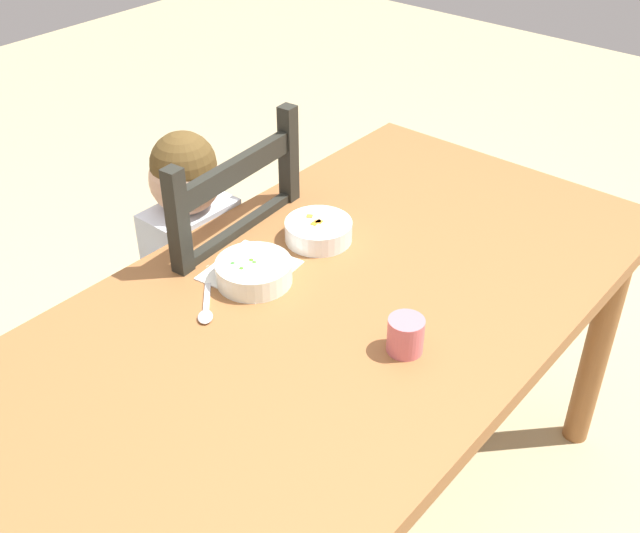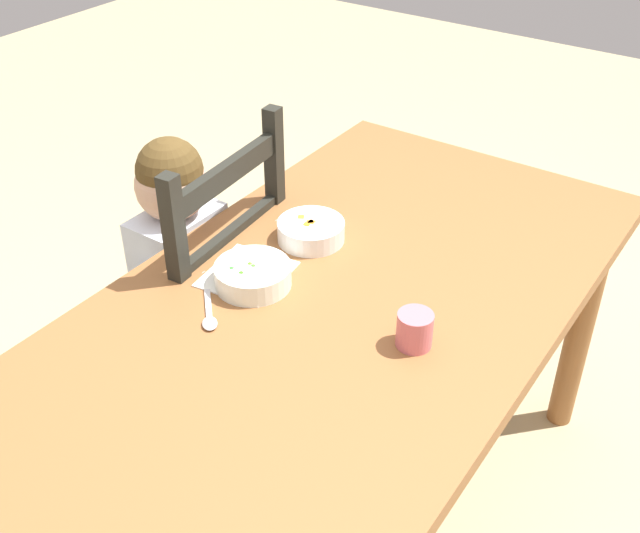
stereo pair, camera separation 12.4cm
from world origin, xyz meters
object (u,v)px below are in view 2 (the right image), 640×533
(bowl_of_carrots, at_px, (311,231))
(drinking_cup, at_px, (415,330))
(dining_table, at_px, (331,338))
(dining_chair, at_px, (195,314))
(child_figure, at_px, (189,263))
(spoon, at_px, (209,317))
(bowl_of_peas, at_px, (253,275))

(bowl_of_carrots, xyz_separation_m, drinking_cup, (-0.19, -0.37, 0.01))
(dining_table, height_order, dining_chair, dining_chair)
(child_figure, bearing_deg, spoon, -129.94)
(bowl_of_carrots, bearing_deg, spoon, -179.95)
(dining_chair, distance_m, spoon, 0.48)
(bowl_of_peas, distance_m, bowl_of_carrots, 0.21)
(dining_chair, relative_size, drinking_cup, 13.86)
(dining_table, distance_m, child_figure, 0.47)
(child_figure, xyz_separation_m, bowl_of_carrots, (0.11, -0.29, 0.14))
(spoon, height_order, drinking_cup, drinking_cup)
(dining_table, height_order, bowl_of_carrots, bowl_of_carrots)
(dining_table, bearing_deg, dining_chair, 81.75)
(bowl_of_peas, distance_m, spoon, 0.14)
(dining_chair, height_order, bowl_of_carrots, dining_chair)
(dining_table, xyz_separation_m, bowl_of_peas, (-0.04, 0.17, 0.12))
(dining_chair, relative_size, child_figure, 1.04)
(spoon, bearing_deg, dining_table, -42.73)
(spoon, bearing_deg, bowl_of_peas, 0.12)
(bowl_of_peas, relative_size, spoon, 1.42)
(dining_chair, xyz_separation_m, drinking_cup, (-0.09, -0.66, 0.32))
(dining_chair, bearing_deg, bowl_of_carrots, -71.12)
(dining_table, height_order, drinking_cup, drinking_cup)
(drinking_cup, bearing_deg, bowl_of_carrots, 62.59)
(bowl_of_carrots, bearing_deg, dining_chair, 108.88)
(dining_chair, distance_m, bowl_of_peas, 0.44)
(bowl_of_peas, bearing_deg, bowl_of_carrots, 0.00)
(dining_table, xyz_separation_m, dining_chair, (0.07, 0.46, -0.19))
(dining_table, distance_m, drinking_cup, 0.24)
(bowl_of_peas, bearing_deg, dining_table, -75.79)
(spoon, bearing_deg, dining_chair, 49.79)
(dining_chair, distance_m, drinking_cup, 0.74)
(child_figure, relative_size, spoon, 8.35)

